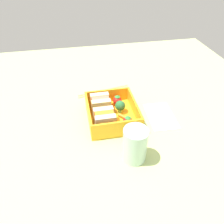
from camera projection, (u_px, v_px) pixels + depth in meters
ground_plane at (112, 121)px, 69.64cm from camera, size 120.00×120.00×2.00cm
bento_tray at (112, 117)px, 68.64cm from camera, size 16.97×14.98×1.20cm
bento_rim at (112, 110)px, 66.88cm from camera, size 16.97×14.98×4.42cm
sandwich_left at (105, 119)px, 63.41cm from camera, size 5.67×5.93×4.81cm
sandwich_center_left at (101, 104)px, 69.21cm from camera, size 5.67×5.93×4.81cm
strawberry_left at (128, 121)px, 63.72cm from camera, size 2.98×2.98×3.58cm
carrot_stick_far_left at (125, 117)px, 66.78cm from camera, size 4.20×3.72×1.06cm
broccoli_floret at (120, 106)px, 68.43cm from camera, size 3.23×3.23×4.03cm
strawberry_far_left at (117, 100)px, 72.04cm from camera, size 2.96×2.96×3.56cm
chopstick_pair at (104, 91)px, 81.01cm from camera, size 5.54×19.48×0.70cm
drinking_glass at (135, 145)px, 53.88cm from camera, size 6.14×6.14×9.58cm
folded_napkin at (161, 116)px, 69.84cm from camera, size 13.72×8.89×0.40cm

